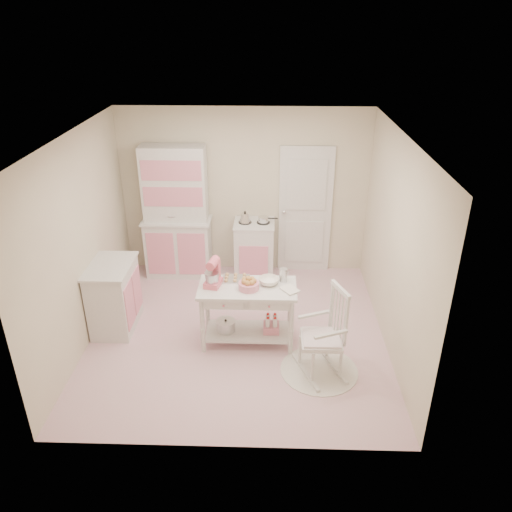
{
  "coord_description": "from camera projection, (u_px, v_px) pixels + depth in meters",
  "views": [
    {
      "loc": [
        0.41,
        -5.43,
        3.85
      ],
      "look_at": [
        0.23,
        0.35,
        0.97
      ],
      "focal_mm": 35.0,
      "sensor_mm": 36.0,
      "label": 1
    }
  ],
  "objects": [
    {
      "name": "stove",
      "position": [
        254.0,
        250.0,
        7.82
      ],
      "size": [
        0.62,
        0.57,
        0.92
      ],
      "primitive_type": "cube",
      "color": "silver",
      "rests_on": "ground"
    },
    {
      "name": "hutch",
      "position": [
        176.0,
        213.0,
        7.64
      ],
      "size": [
        1.06,
        0.5,
        2.08
      ],
      "primitive_type": "cube",
      "color": "silver",
      "rests_on": "ground"
    },
    {
      "name": "metal_pitcher",
      "position": [
        283.0,
        275.0,
        6.18
      ],
      "size": [
        0.1,
        0.1,
        0.17
      ],
      "primitive_type": "cylinder",
      "color": "silver",
      "rests_on": "work_table"
    },
    {
      "name": "work_table",
      "position": [
        248.0,
        314.0,
        6.27
      ],
      "size": [
        1.2,
        0.6,
        0.8
      ],
      "primitive_type": "cube",
      "color": "silver",
      "rests_on": "ground"
    },
    {
      "name": "cookie_tray",
      "position": [
        236.0,
        279.0,
        6.25
      ],
      "size": [
        0.34,
        0.24,
        0.02
      ],
      "primitive_type": "cube",
      "color": "silver",
      "rests_on": "work_table"
    },
    {
      "name": "mixing_bowl",
      "position": [
        269.0,
        281.0,
        6.13
      ],
      "size": [
        0.25,
        0.25,
        0.08
      ],
      "primitive_type": "imported",
      "color": "white",
      "rests_on": "work_table"
    },
    {
      "name": "door",
      "position": [
        305.0,
        211.0,
        7.78
      ],
      "size": [
        0.82,
        0.05,
        2.04
      ],
      "primitive_type": "cube",
      "color": "silver",
      "rests_on": "ground"
    },
    {
      "name": "lace_rug",
      "position": [
        319.0,
        370.0,
        5.91
      ],
      "size": [
        0.92,
        0.92,
        0.01
      ],
      "primitive_type": "cylinder",
      "color": "white",
      "rests_on": "ground"
    },
    {
      "name": "stand_mixer",
      "position": [
        213.0,
        273.0,
        6.04
      ],
      "size": [
        0.26,
        0.32,
        0.34
      ],
      "primitive_type": "cube",
      "rotation": [
        0.0,
        0.0,
        -0.23
      ],
      "color": "#EB6379",
      "rests_on": "work_table"
    },
    {
      "name": "rocking_chair",
      "position": [
        322.0,
        332.0,
        5.66
      ],
      "size": [
        0.71,
        0.85,
        1.1
      ],
      "primitive_type": "cube",
      "rotation": [
        0.0,
        0.0,
        0.38
      ],
      "color": "silver",
      "rests_on": "ground"
    },
    {
      "name": "recipe_book",
      "position": [
        284.0,
        292.0,
        5.96
      ],
      "size": [
        0.26,
        0.27,
        0.02
      ],
      "primitive_type": "imported",
      "rotation": [
        0.0,
        0.0,
        0.64
      ],
      "color": "white",
      "rests_on": "work_table"
    },
    {
      "name": "base_cabinet",
      "position": [
        114.0,
        296.0,
        6.54
      ],
      "size": [
        0.54,
        0.84,
        0.92
      ],
      "primitive_type": "cube",
      "color": "silver",
      "rests_on": "ground"
    },
    {
      "name": "room_shell",
      "position": [
        236.0,
        218.0,
        5.85
      ],
      "size": [
        3.84,
        3.84,
        2.62
      ],
      "color": "pink",
      "rests_on": "ground"
    },
    {
      "name": "bread_basket",
      "position": [
        249.0,
        286.0,
        6.02
      ],
      "size": [
        0.25,
        0.25,
        0.09
      ],
      "primitive_type": "cylinder",
      "color": "pink",
      "rests_on": "work_table"
    }
  ]
}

